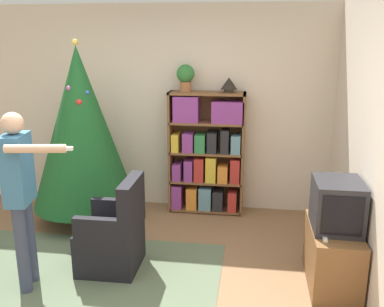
{
  "coord_description": "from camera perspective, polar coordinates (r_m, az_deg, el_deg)",
  "views": [
    {
      "loc": [
        1.15,
        -3.16,
        2.19
      ],
      "look_at": [
        0.55,
        0.99,
        1.05
      ],
      "focal_mm": 40.0,
      "sensor_mm": 36.0,
      "label": 1
    }
  ],
  "objects": [
    {
      "name": "table_lamp",
      "position": [
        5.23,
        4.95,
        9.22
      ],
      "size": [
        0.2,
        0.2,
        0.18
      ],
      "color": "#473828",
      "rests_on": "bookshelf"
    },
    {
      "name": "book_pile_near_tree",
      "position": [
        5.14,
        -10.76,
        -10.05
      ],
      "size": [
        0.19,
        0.19,
        0.04
      ],
      "color": "#5B899E",
      "rests_on": "ground_plane"
    },
    {
      "name": "christmas_tree",
      "position": [
        5.2,
        -14.56,
        3.3
      ],
      "size": [
        1.22,
        1.22,
        2.18
      ],
      "color": "#4C3323",
      "rests_on": "ground_plane"
    },
    {
      "name": "game_remote",
      "position": [
        3.83,
        17.26,
        -10.71
      ],
      "size": [
        0.04,
        0.12,
        0.02
      ],
      "color": "white",
      "rests_on": "tv_stand"
    },
    {
      "name": "ground_plane",
      "position": [
        4.01,
        -10.35,
        -18.15
      ],
      "size": [
        14.0,
        14.0,
        0.0
      ],
      "primitive_type": "plane",
      "color": "#846042"
    },
    {
      "name": "potted_plant",
      "position": [
        5.27,
        -0.87,
        10.3
      ],
      "size": [
        0.22,
        0.22,
        0.33
      ],
      "color": "#935B38",
      "rests_on": "bookshelf"
    },
    {
      "name": "bookshelf",
      "position": [
        5.4,
        1.95,
        -0.16
      ],
      "size": [
        0.94,
        0.3,
        1.55
      ],
      "color": "brown",
      "rests_on": "ground_plane"
    },
    {
      "name": "wall_back",
      "position": [
        5.6,
        -3.75,
        6.04
      ],
      "size": [
        8.0,
        0.1,
        2.6
      ],
      "color": "beige",
      "rests_on": "ground_plane"
    },
    {
      "name": "armchair",
      "position": [
        4.28,
        -10.35,
        -10.91
      ],
      "size": [
        0.58,
        0.57,
        0.92
      ],
      "rotation": [
        0.0,
        0.0,
        -1.56
      ],
      "color": "black",
      "rests_on": "ground_plane"
    },
    {
      "name": "television",
      "position": [
        3.99,
        18.77,
        -6.5
      ],
      "size": [
        0.41,
        0.5,
        0.44
      ],
      "color": "#28282D",
      "rests_on": "tv_stand"
    },
    {
      "name": "area_rug",
      "position": [
        4.38,
        -15.65,
        -15.35
      ],
      "size": [
        2.8,
        1.64,
        0.01
      ],
      "color": "#56664C",
      "rests_on": "ground_plane"
    },
    {
      "name": "tv_stand",
      "position": [
        4.19,
        18.18,
        -12.79
      ],
      "size": [
        0.42,
        0.82,
        0.55
      ],
      "color": "brown",
      "rests_on": "ground_plane"
    },
    {
      "name": "standing_person",
      "position": [
        3.96,
        -21.9,
        -4.24
      ],
      "size": [
        0.68,
        0.46,
        1.6
      ],
      "rotation": [
        0.0,
        0.0,
        -1.41
      ],
      "color": "#38425B",
      "rests_on": "ground_plane"
    }
  ]
}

